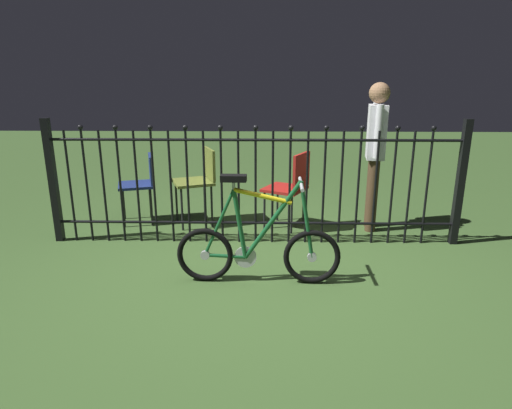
% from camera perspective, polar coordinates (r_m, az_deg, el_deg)
% --- Properties ---
extents(ground_plane, '(20.00, 20.00, 0.00)m').
position_cam_1_polar(ground_plane, '(3.75, -0.47, -9.08)').
color(ground_plane, '#3A5829').
extents(iron_fence, '(4.06, 0.07, 1.24)m').
position_cam_1_polar(iron_fence, '(4.25, -1.16, 2.93)').
color(iron_fence, black).
rests_on(iron_fence, ground).
extents(bicycle, '(1.32, 0.40, 0.89)m').
position_cam_1_polar(bicycle, '(3.49, 0.24, -5.62)').
color(bicycle, black).
rests_on(bicycle, ground).
extents(chair_olive, '(0.54, 0.54, 0.85)m').
position_cam_1_polar(chair_olive, '(4.88, -7.42, 3.56)').
color(chair_olive, black).
rests_on(chair_olive, ground).
extents(chair_red, '(0.55, 0.55, 0.84)m').
position_cam_1_polar(chair_red, '(4.70, 4.69, 2.79)').
color(chair_red, black).
rests_on(chair_red, ground).
extents(chair_navy, '(0.47, 0.47, 0.77)m').
position_cam_1_polar(chair_navy, '(5.08, -14.75, 3.02)').
color(chair_navy, black).
rests_on(chair_navy, ground).
extents(person_visitor, '(0.22, 0.47, 1.56)m').
position_cam_1_polar(person_visitor, '(4.76, 15.42, 7.53)').
color(person_visitor, '#4C3823').
rests_on(person_visitor, ground).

